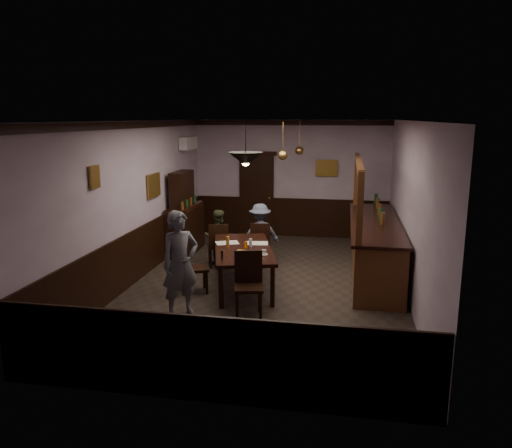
% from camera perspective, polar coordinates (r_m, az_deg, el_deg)
% --- Properties ---
extents(room, '(5.01, 8.01, 3.01)m').
position_cam_1_polar(room, '(9.01, 1.23, 2.12)').
color(room, '#2D2621').
rests_on(room, ground).
extents(dining_table, '(1.54, 2.38, 0.75)m').
position_cam_1_polar(dining_table, '(9.06, -1.47, -3.09)').
color(dining_table, black).
rests_on(dining_table, ground).
extents(chair_far_left, '(0.52, 0.52, 0.93)m').
position_cam_1_polar(chair_far_left, '(10.32, -4.35, -2.22)').
color(chair_far_left, black).
rests_on(chair_far_left, ground).
extents(chair_far_right, '(0.44, 0.44, 0.94)m').
position_cam_1_polar(chair_far_right, '(10.37, 0.52, -2.11)').
color(chair_far_right, black).
rests_on(chair_far_right, ground).
extents(chair_near, '(0.52, 0.52, 1.02)m').
position_cam_1_polar(chair_near, '(7.84, -0.86, -6.51)').
color(chair_near, black).
rests_on(chair_near, ground).
extents(chair_side, '(0.53, 0.53, 0.93)m').
position_cam_1_polar(chair_side, '(8.90, -7.36, -4.64)').
color(chair_side, black).
rests_on(chair_side, ground).
extents(person_standing, '(0.72, 0.71, 1.67)m').
position_cam_1_polar(person_standing, '(7.82, -8.65, -4.55)').
color(person_standing, slate).
rests_on(person_standing, ground).
extents(person_seated_left, '(0.62, 0.52, 1.17)m').
position_cam_1_polar(person_seated_left, '(10.57, -4.41, -1.47)').
color(person_seated_left, '#3D4328').
rests_on(person_seated_left, ground).
extents(person_seated_right, '(0.95, 0.77, 1.28)m').
position_cam_1_polar(person_seated_right, '(10.60, 0.46, -1.08)').
color(person_seated_right, slate).
rests_on(person_seated_right, ground).
extents(newspaper_left, '(0.50, 0.44, 0.01)m').
position_cam_1_polar(newspaper_left, '(9.37, -3.31, -2.16)').
color(newspaper_left, silver).
rests_on(newspaper_left, dining_table).
extents(newspaper_right, '(0.46, 0.36, 0.01)m').
position_cam_1_polar(newspaper_right, '(9.32, 0.07, -2.21)').
color(newspaper_right, silver).
rests_on(newspaper_right, dining_table).
extents(napkin, '(0.18, 0.18, 0.00)m').
position_cam_1_polar(napkin, '(8.81, -1.74, -3.09)').
color(napkin, '#FFC65D').
rests_on(napkin, dining_table).
extents(saucer, '(0.15, 0.15, 0.01)m').
position_cam_1_polar(saucer, '(8.57, 0.86, -3.49)').
color(saucer, white).
rests_on(saucer, dining_table).
extents(coffee_cup, '(0.10, 0.10, 0.07)m').
position_cam_1_polar(coffee_cup, '(8.57, 0.93, -3.19)').
color(coffee_cup, white).
rests_on(coffee_cup, saucer).
extents(pastry_plate, '(0.22, 0.22, 0.01)m').
position_cam_1_polar(pastry_plate, '(8.51, -1.55, -3.59)').
color(pastry_plate, white).
rests_on(pastry_plate, dining_table).
extents(pastry_ring_a, '(0.13, 0.13, 0.04)m').
position_cam_1_polar(pastry_ring_a, '(8.48, -2.10, -3.46)').
color(pastry_ring_a, '#C68C47').
rests_on(pastry_ring_a, pastry_plate).
extents(pastry_ring_b, '(0.13, 0.13, 0.04)m').
position_cam_1_polar(pastry_ring_b, '(8.53, -1.57, -3.37)').
color(pastry_ring_b, '#C68C47').
rests_on(pastry_ring_b, pastry_plate).
extents(soda_can, '(0.07, 0.07, 0.12)m').
position_cam_1_polar(soda_can, '(8.96, -1.17, -2.43)').
color(soda_can, orange).
rests_on(soda_can, dining_table).
extents(beer_glass, '(0.06, 0.06, 0.20)m').
position_cam_1_polar(beer_glass, '(9.05, -3.24, -2.05)').
color(beer_glass, '#BF721E').
rests_on(beer_glass, dining_table).
extents(water_glass, '(0.06, 0.06, 0.15)m').
position_cam_1_polar(water_glass, '(9.08, -0.62, -2.15)').
color(water_glass, silver).
rests_on(water_glass, dining_table).
extents(pepper_mill, '(0.04, 0.04, 0.14)m').
position_cam_1_polar(pepper_mill, '(8.33, -3.90, -3.52)').
color(pepper_mill, black).
rests_on(pepper_mill, dining_table).
extents(sideboard, '(0.51, 1.41, 1.87)m').
position_cam_1_polar(sideboard, '(11.51, -8.18, 0.41)').
color(sideboard, black).
rests_on(sideboard, ground).
extents(bar_counter, '(0.94, 4.03, 2.26)m').
position_cam_1_polar(bar_counter, '(10.09, 13.37, -2.48)').
color(bar_counter, '#553416').
rests_on(bar_counter, ground).
extents(door_back, '(0.90, 0.06, 2.10)m').
position_cam_1_polar(door_back, '(13.07, 0.06, 3.27)').
color(door_back, black).
rests_on(door_back, ground).
extents(ac_unit, '(0.20, 0.85, 0.30)m').
position_cam_1_polar(ac_unit, '(12.27, -7.73, 9.16)').
color(ac_unit, white).
rests_on(ac_unit, ground).
extents(picture_left_small, '(0.04, 0.28, 0.36)m').
position_cam_1_polar(picture_left_small, '(8.18, -17.96, 5.13)').
color(picture_left_small, olive).
rests_on(picture_left_small, ground).
extents(picture_left_large, '(0.04, 0.62, 0.48)m').
position_cam_1_polar(picture_left_large, '(10.40, -11.60, 4.35)').
color(picture_left_large, olive).
rests_on(picture_left_large, ground).
extents(picture_back, '(0.55, 0.04, 0.42)m').
position_cam_1_polar(picture_back, '(12.79, 8.08, 6.35)').
color(picture_back, olive).
rests_on(picture_back, ground).
extents(pendant_iron, '(0.56, 0.56, 0.70)m').
position_cam_1_polar(pendant_iron, '(7.97, -1.19, 7.42)').
color(pendant_iron, black).
rests_on(pendant_iron, ground).
extents(pendant_brass_mid, '(0.20, 0.20, 0.81)m').
position_cam_1_polar(pendant_brass_mid, '(10.30, 3.07, 7.85)').
color(pendant_brass_mid, '#BF8C3F').
rests_on(pendant_brass_mid, ground).
extents(pendant_brass_far, '(0.20, 0.20, 0.81)m').
position_cam_1_polar(pendant_brass_far, '(11.75, 4.98, 8.35)').
color(pendant_brass_far, '#BF8C3F').
rests_on(pendant_brass_far, ground).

